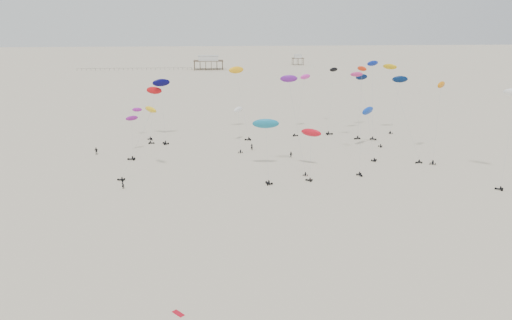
{
  "coord_description": "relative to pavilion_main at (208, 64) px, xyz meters",
  "views": [
    {
      "loc": [
        -9.35,
        -13.28,
        36.21
      ],
      "look_at": [
        0.0,
        88.0,
        7.0
      ],
      "focal_mm": 35.0,
      "sensor_mm": 36.0,
      "label": 1
    }
  ],
  "objects": [
    {
      "name": "rig_2",
      "position": [
        47.48,
        -211.41,
        8.99
      ],
      "size": [
        6.29,
        10.58,
        19.42
      ],
      "rotation": [
        0.0,
        0.0,
        1.97
      ],
      "color": "black",
      "rests_on": "ground"
    },
    {
      "name": "rig_3",
      "position": [
        37.61,
        -244.97,
        9.47
      ],
      "size": [
        5.75,
        17.66,
        27.21
      ],
      "rotation": [
        0.0,
        0.0,
        3.39
      ],
      "color": "black",
      "rests_on": "ground"
    },
    {
      "name": "rig_13",
      "position": [
        9.49,
        -206.25,
        12.81
      ],
      "size": [
        6.6,
        13.88,
        22.36
      ],
      "rotation": [
        0.0,
        0.0,
        1.71
      ],
      "color": "black",
      "rests_on": "ground"
    },
    {
      "name": "spectator_0",
      "position": [
        -18.91,
        -257.65,
        -4.22
      ],
      "size": [
        0.89,
        0.82,
        2.02
      ],
      "primitive_type": "imported",
      "rotation": [
        0.0,
        0.0,
        2.57
      ],
      "color": "black",
      "rests_on": "ground"
    },
    {
      "name": "rig_15",
      "position": [
        13.76,
        -247.15,
        6.28
      ],
      "size": [
        6.7,
        14.56,
        15.15
      ],
      "rotation": [
        0.0,
        0.0,
        0.47
      ],
      "color": "black",
      "rests_on": "ground"
    },
    {
      "name": "rig_6",
      "position": [
        52.01,
        -208.79,
        13.31
      ],
      "size": [
        6.12,
        15.49,
        24.23
      ],
      "rotation": [
        0.0,
        0.0,
        3.9
      ],
      "color": "black",
      "rests_on": "ground"
    },
    {
      "name": "rig_12",
      "position": [
        49.55,
        -237.11,
        13.05
      ],
      "size": [
        8.82,
        12.93,
        25.37
      ],
      "rotation": [
        0.0,
        0.0,
        1.87
      ],
      "color": "black",
      "rests_on": "ground"
    },
    {
      "name": "rig_0",
      "position": [
        44.65,
        -222.15,
        11.42
      ],
      "size": [
        8.81,
        8.91,
        21.64
      ],
      "rotation": [
        0.0,
        0.0,
        3.01
      ],
      "color": "black",
      "rests_on": "ground"
    },
    {
      "name": "rig_5",
      "position": [
        19.61,
        -249.62,
        13.8
      ],
      "size": [
        6.72,
        4.81,
        23.59
      ],
      "rotation": [
        0.0,
        0.0,
        6.05
      ],
      "color": "black",
      "rests_on": "ground"
    },
    {
      "name": "rig_20",
      "position": [
        60.73,
        -208.82,
        11.05
      ],
      "size": [
        5.96,
        4.2,
        18.41
      ],
      "rotation": [
        0.0,
        0.0,
        6.22
      ],
      "color": "black",
      "rests_on": "ground"
    },
    {
      "name": "rig_7",
      "position": [
        -20.01,
        -211.8,
        0.99
      ],
      "size": [
        7.39,
        11.0,
        13.12
      ],
      "rotation": [
        0.0,
        0.0,
        4.54
      ],
      "color": "black",
      "rests_on": "ground"
    },
    {
      "name": "rig_19",
      "position": [
        -20.59,
        -230.25,
        1.76
      ],
      "size": [
        3.8,
        9.72,
        11.28
      ],
      "rotation": [
        0.0,
        0.0,
        1.55
      ],
      "color": "black",
      "rests_on": "ground"
    },
    {
      "name": "spectator_1",
      "position": [
        21.8,
        -236.26,
        -4.22
      ],
      "size": [
        1.04,
        0.76,
        1.91
      ],
      "primitive_type": "imported",
      "rotation": [
        0.0,
        0.0,
        6.03
      ],
      "color": "black",
      "rests_on": "ground"
    },
    {
      "name": "rig_16",
      "position": [
        44.39,
        -230.02,
        5.59
      ],
      "size": [
        5.61,
        16.96,
        16.12
      ],
      "rotation": [
        0.0,
        0.0,
        5.43
      ],
      "color": "black",
      "rests_on": "ground"
    },
    {
      "name": "rig_8",
      "position": [
        -13.67,
        -213.18,
        10.05
      ],
      "size": [
        5.8,
        9.83,
        18.72
      ],
      "rotation": [
        0.0,
        0.0,
        0.65
      ],
      "color": "black",
      "rests_on": "ground"
    },
    {
      "name": "rig_9",
      "position": [
        -14.67,
        -247.54,
        8.17
      ],
      "size": [
        10.04,
        8.65,
        17.12
      ],
      "rotation": [
        0.0,
        0.0,
        1.32
      ],
      "color": "black",
      "rests_on": "ground"
    },
    {
      "name": "ground_plane",
      "position": [
        10.0,
        -150.0,
        -4.22
      ],
      "size": [
        900.0,
        900.0,
        0.0
      ],
      "primitive_type": "plane",
      "color": "beige"
    },
    {
      "name": "rig_14",
      "position": [
        30.5,
        -205.63,
        10.69
      ],
      "size": [
        7.41,
        10.02,
        19.27
      ],
      "rotation": [
        0.0,
        0.0,
        4.58
      ],
      "color": "black",
      "rests_on": "ground"
    },
    {
      "name": "spectator_3",
      "position": [
        11.99,
        -227.38,
        -4.22
      ],
      "size": [
        0.94,
        0.82,
        2.18
      ],
      "primitive_type": "imported",
      "rotation": [
        0.0,
        0.0,
        2.73
      ],
      "color": "black",
      "rests_on": "ground"
    },
    {
      "name": "rig_18",
      "position": [
        60.06,
        -239.38,
        8.84
      ],
      "size": [
        7.65,
        12.47,
        20.65
      ],
      "rotation": [
        0.0,
        0.0,
        5.86
      ],
      "color": "black",
      "rests_on": "ground"
    },
    {
      "name": "rig_11",
      "position": [
        40.44,
        -203.06,
        6.25
      ],
      "size": [
        7.09,
        16.41,
        23.17
      ],
      "rotation": [
        0.0,
        0.0,
        4.72
      ],
      "color": "black",
      "rests_on": "ground"
    },
    {
      "name": "spectator_2",
      "position": [
        -30.82,
        -228.13,
        -4.22
      ],
      "size": [
        1.49,
        0.99,
        2.32
      ],
      "primitive_type": "imported",
      "rotation": [
        0.0,
        0.0,
        6.09
      ],
      "color": "black",
      "rests_on": "ground"
    },
    {
      "name": "rig_4",
      "position": [
        -16.48,
        -210.6,
        8.51
      ],
      "size": [
        5.41,
        5.17,
        16.09
      ],
      "rotation": [
        0.0,
        0.0,
        3.69
      ],
      "color": "black",
      "rests_on": "ground"
    },
    {
      "name": "rig_10",
      "position": [
        24.78,
        -247.24,
        4.01
      ],
      "size": [
        6.01,
        13.39,
        12.74
      ],
      "rotation": [
        0.0,
        0.0,
        1.05
      ],
      "color": "black",
      "rests_on": "ground"
    },
    {
      "name": "pier_fence",
      "position": [
        -52.0,
        -0.0,
        -3.45
      ],
      "size": [
        80.2,
        0.2,
        1.5
      ],
      "color": "black",
      "rests_on": "ground"
    },
    {
      "name": "pavilion_small",
      "position": [
        70.0,
        30.0,
        -0.74
      ],
      "size": [
        9.0,
        7.0,
        8.0
      ],
      "color": "brown",
      "rests_on": "ground"
    },
    {
      "name": "rig_1",
      "position": [
        8.72,
        -220.93,
        3.58
      ],
      "size": [
        3.51,
        14.51,
        14.41
      ],
      "rotation": [
        0.0,
        0.0,
        6.24
      ],
      "color": "black",
      "rests_on": "ground"
    },
    {
      "name": "pavilion_main",
      "position": [
        0.0,
        0.0,
        0.0
      ],
      "size": [
        21.0,
        13.0,
        9.8
      ],
      "color": "brown",
      "rests_on": "ground"
    },
    {
      "name": "grounded_kite_b",
      "position": [
        -4.08,
        -307.23,
        -4.22
      ],
      "size": [
        1.7,
        1.82,
        0.07
      ],
      "primitive_type": "cube",
      "rotation": [
        0.0,
        0.0,
        -0.86
      ],
      "color": "#B60B1C",
      "rests_on": "ground"
    }
  ]
}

